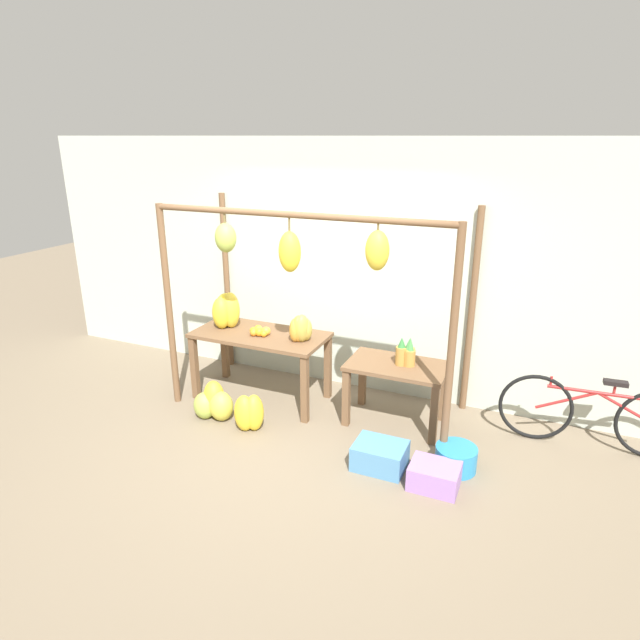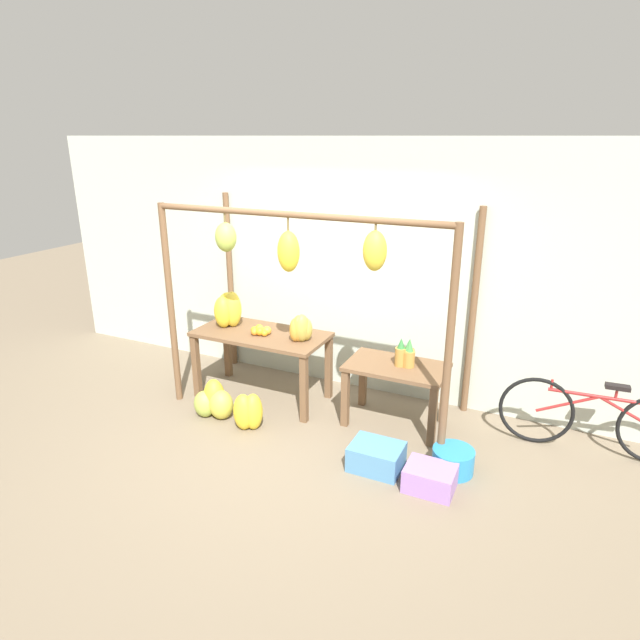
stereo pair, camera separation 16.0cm
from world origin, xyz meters
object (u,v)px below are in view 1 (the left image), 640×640
(orange_pile, at_px, (260,331))
(parked_bicycle, at_px, (594,415))
(fruit_crate_purple, at_px, (434,476))
(pineapple_cluster, at_px, (407,354))
(papaya_pile, at_px, (301,329))
(banana_pile_on_table, at_px, (226,311))
(banana_pile_ground_right, at_px, (250,413))
(banana_pile_ground_left, at_px, (214,403))
(blue_bucket, at_px, (456,458))
(fruit_crate_white, at_px, (380,456))

(orange_pile, relative_size, parked_bicycle, 0.13)
(orange_pile, bearing_deg, fruit_crate_purple, -21.06)
(pineapple_cluster, height_order, papaya_pile, papaya_pile)
(banana_pile_on_table, distance_m, banana_pile_ground_right, 1.24)
(pineapple_cluster, height_order, banana_pile_ground_left, pineapple_cluster)
(banana_pile_ground_right, distance_m, parked_bicycle, 3.27)
(orange_pile, bearing_deg, banana_pile_on_table, 170.79)
(parked_bicycle, bearing_deg, fruit_crate_purple, -135.98)
(banana_pile_on_table, height_order, parked_bicycle, banana_pile_on_table)
(banana_pile_ground_left, relative_size, banana_pile_ground_right, 1.17)
(banana_pile_ground_right, height_order, fruit_crate_purple, banana_pile_ground_right)
(banana_pile_ground_left, bearing_deg, fruit_crate_purple, -5.89)
(banana_pile_on_table, height_order, papaya_pile, banana_pile_on_table)
(orange_pile, bearing_deg, banana_pile_ground_left, -114.19)
(banana_pile_ground_left, bearing_deg, blue_bucket, 2.02)
(banana_pile_on_table, bearing_deg, parked_bicycle, 4.41)
(parked_bicycle, bearing_deg, blue_bucket, -142.36)
(banana_pile_on_table, height_order, fruit_crate_purple, banana_pile_on_table)
(orange_pile, bearing_deg, banana_pile_ground_right, -71.81)
(fruit_crate_white, bearing_deg, blue_bucket, 20.97)
(fruit_crate_purple, bearing_deg, banana_pile_ground_right, 173.95)
(orange_pile, distance_m, fruit_crate_white, 1.88)
(banana_pile_ground_left, height_order, parked_bicycle, parked_bicycle)
(banana_pile_ground_right, bearing_deg, fruit_crate_purple, -6.05)
(papaya_pile, bearing_deg, orange_pile, -179.36)
(banana_pile_on_table, bearing_deg, pineapple_cluster, 1.60)
(papaya_pile, bearing_deg, banana_pile_ground_right, -114.64)
(pineapple_cluster, height_order, fruit_crate_purple, pineapple_cluster)
(orange_pile, xyz_separation_m, banana_pile_ground_right, (0.20, -0.61, -0.63))
(banana_pile_ground_right, xyz_separation_m, fruit_crate_purple, (1.90, -0.20, -0.08))
(pineapple_cluster, relative_size, banana_pile_ground_left, 0.65)
(banana_pile_on_table, xyz_separation_m, banana_pile_ground_left, (0.22, -0.64, -0.79))
(banana_pile_ground_left, bearing_deg, banana_pile_on_table, 108.81)
(blue_bucket, relative_size, papaya_pile, 1.23)
(pineapple_cluster, distance_m, banana_pile_ground_left, 2.05)
(parked_bicycle, bearing_deg, fruit_crate_white, -147.76)
(banana_pile_ground_left, relative_size, parked_bicycle, 0.27)
(orange_pile, bearing_deg, blue_bucket, -12.16)
(fruit_crate_white, bearing_deg, parked_bicycle, 32.24)
(blue_bucket, distance_m, fruit_crate_purple, 0.35)
(banana_pile_ground_left, xyz_separation_m, blue_bucket, (2.47, 0.09, -0.06))
(banana_pile_on_table, relative_size, parked_bicycle, 0.24)
(fruit_crate_white, height_order, parked_bicycle, parked_bicycle)
(blue_bucket, bearing_deg, banana_pile_ground_left, -177.98)
(banana_pile_on_table, bearing_deg, fruit_crate_white, -21.02)
(banana_pile_on_table, height_order, fruit_crate_white, banana_pile_on_table)
(banana_pile_on_table, height_order, banana_pile_ground_left, banana_pile_on_table)
(banana_pile_ground_left, height_order, fruit_crate_white, banana_pile_ground_left)
(blue_bucket, relative_size, fruit_crate_purple, 0.89)
(fruit_crate_white, distance_m, fruit_crate_purple, 0.51)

